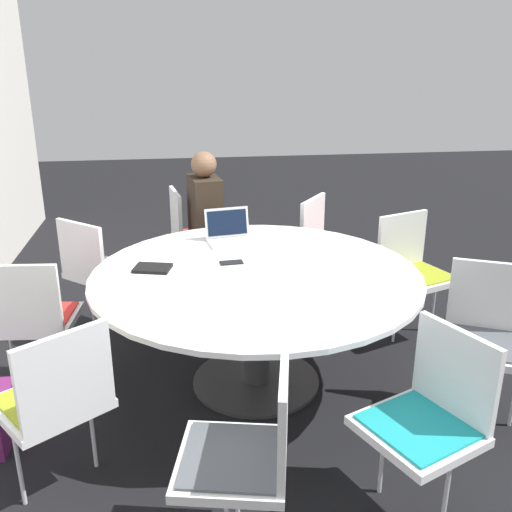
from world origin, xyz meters
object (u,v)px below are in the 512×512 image
(chair_0, at_px, (192,230))
(person_0, at_px, (207,215))
(cell_phone, at_px, (231,263))
(chair_1, at_px, (98,266))
(chair_5, at_px, (430,411))
(chair_3, at_px, (56,395))
(chair_6, at_px, (487,330))
(chair_4, at_px, (249,447))
(spiral_notebook, at_px, (153,268))
(laptop, at_px, (229,233))
(chair_2, at_px, (33,314))
(chair_8, at_px, (327,243))
(chair_7, at_px, (412,265))

(chair_0, xyz_separation_m, person_0, (-0.22, -0.12, 0.19))
(chair_0, distance_m, cell_phone, 1.42)
(chair_1, height_order, chair_5, same)
(person_0, xyz_separation_m, cell_phone, (-1.16, -0.08, 0.02))
(chair_1, distance_m, chair_3, 1.61)
(chair_1, xyz_separation_m, person_0, (0.53, -0.81, 0.19))
(chair_0, relative_size, chair_3, 1.00)
(chair_6, height_order, cell_phone, chair_6)
(chair_4, distance_m, spiral_notebook, 1.47)
(person_0, distance_m, laptop, 0.75)
(person_0, relative_size, spiral_notebook, 5.08)
(chair_5, xyz_separation_m, cell_phone, (1.32, 0.71, 0.21))
(chair_0, bearing_deg, cell_phone, -1.25)
(chair_5, xyz_separation_m, person_0, (2.48, 0.79, 0.19))
(chair_1, relative_size, chair_2, 1.00)
(chair_1, distance_m, chair_6, 2.56)
(chair_6, bearing_deg, chair_8, -47.55)
(chair_8, xyz_separation_m, person_0, (0.26, 0.92, 0.19))
(chair_4, xyz_separation_m, chair_7, (1.79, -1.39, 0.00))
(chair_3, relative_size, laptop, 2.60)
(chair_1, distance_m, chair_2, 0.79)
(chair_0, height_order, chair_1, same)
(chair_1, distance_m, chair_7, 2.22)
(chair_3, relative_size, chair_4, 1.00)
(chair_0, bearing_deg, chair_8, 55.76)
(chair_5, bearing_deg, person_0, -6.08)
(cell_phone, bearing_deg, chair_5, -151.85)
(chair_3, xyz_separation_m, chair_5, (-0.34, -1.58, 0.00))
(chair_0, height_order, cell_phone, chair_0)
(chair_2, xyz_separation_m, chair_5, (-1.21, -1.87, 0.00))
(chair_4, distance_m, chair_8, 2.52)
(chair_4, xyz_separation_m, cell_phone, (1.44, -0.07, 0.21))
(chair_4, relative_size, spiral_notebook, 3.63)
(chair_3, relative_size, cell_phone, 6.02)
(chair_8, bearing_deg, chair_6, 53.56)
(chair_4, height_order, person_0, person_0)
(chair_8, bearing_deg, chair_3, -5.67)
(spiral_notebook, bearing_deg, chair_6, -108.85)
(chair_0, relative_size, chair_4, 1.00)
(chair_1, height_order, chair_3, same)
(person_0, bearing_deg, spiral_notebook, -27.39)
(chair_0, height_order, person_0, person_0)
(chair_7, distance_m, cell_phone, 1.37)
(chair_0, distance_m, chair_3, 2.46)
(chair_5, bearing_deg, chair_7, -43.64)
(chair_2, height_order, chair_6, same)
(chair_2, height_order, chair_3, same)
(chair_0, distance_m, chair_5, 2.86)
(chair_3, distance_m, chair_8, 2.55)
(cell_phone, bearing_deg, chair_7, -75.32)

